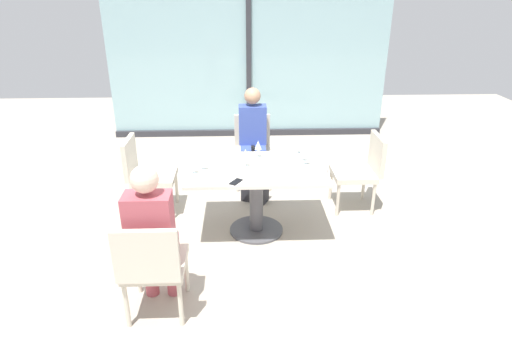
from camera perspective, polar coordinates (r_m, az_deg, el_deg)
ground_plane at (r=4.58m, az=0.05°, el=-7.98°), size 12.00×12.00×0.00m
window_wall_backdrop at (r=7.20m, az=-0.98°, el=14.00°), size 4.56×0.10×2.70m
dining_table_main at (r=4.32m, az=0.05°, el=-1.71°), size 1.37×0.87×0.73m
chair_near_window at (r=5.49m, az=-0.46°, el=3.28°), size 0.46×0.51×0.87m
chair_front_left at (r=3.33m, az=-13.65°, el=-11.92°), size 0.46×0.50×0.87m
chair_far_left at (r=4.91m, az=-14.56°, el=-0.05°), size 0.50×0.46×0.87m
chair_far_right at (r=4.98m, az=13.98°, el=0.38°), size 0.50×0.46×0.87m
person_near_window at (r=5.32m, az=-0.43°, el=4.93°), size 0.34×0.39×1.26m
person_front_left at (r=3.31m, az=-13.64°, el=-7.96°), size 0.34×0.39×1.26m
wine_glass_0 at (r=4.38m, az=6.42°, el=2.88°), size 0.07×0.07×0.18m
wine_glass_1 at (r=4.45m, az=0.29°, el=3.36°), size 0.07×0.07×0.18m
wine_glass_2 at (r=4.29m, az=6.75°, el=2.42°), size 0.07×0.07×0.18m
wine_glass_3 at (r=4.10m, az=-8.34°, el=1.30°), size 0.07×0.07×0.18m
wine_glass_4 at (r=4.58m, az=5.81°, el=3.82°), size 0.07×0.07×0.18m
wine_glass_5 at (r=4.17m, az=-7.12°, el=1.75°), size 0.07×0.07×0.18m
wine_glass_6 at (r=4.22m, az=-1.41°, el=2.22°), size 0.07×0.07×0.18m
coffee_cup at (r=4.07m, az=9.03°, el=-0.25°), size 0.08×0.08×0.09m
cell_phone_on_table at (r=3.93m, az=-2.68°, el=-1.51°), size 0.13×0.16×0.01m
handbag_0 at (r=5.12m, az=-0.14°, el=-2.61°), size 0.34×0.27×0.28m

